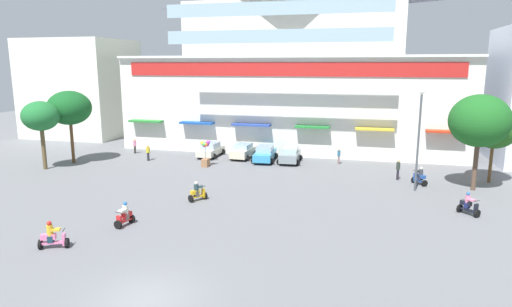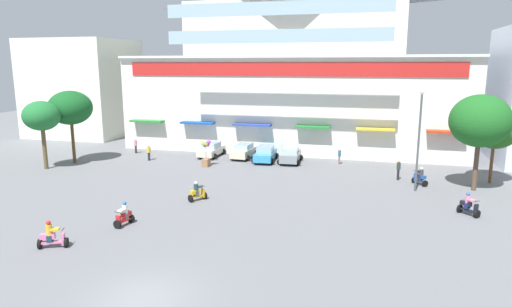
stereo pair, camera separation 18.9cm
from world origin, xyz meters
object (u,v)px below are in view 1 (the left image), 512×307
(plaza_tree_1, at_px, (480,121))
(scooter_rider_0, at_px, (53,237))
(scooter_rider_1, at_px, (197,193))
(pedestrian_3, at_px, (398,168))
(parked_car_2, at_px, (265,154))
(plaza_tree_3, at_px, (494,128))
(pedestrian_2, at_px, (135,145))
(streetlamp_near, at_px, (419,134))
(plaza_tree_2, at_px, (41,117))
(scooter_rider_2, at_px, (469,205))
(scooter_rider_4, at_px, (420,177))
(balloon_vendor_cart, at_px, (205,154))
(plaza_tree_0, at_px, (69,108))
(pedestrian_1, at_px, (339,155))
(parked_car_1, at_px, (243,151))
(scooter_rider_3, at_px, (125,216))
(parked_car_3, at_px, (290,155))
(parked_car_0, at_px, (211,149))
(pedestrian_0, at_px, (148,152))

(plaza_tree_1, bearing_deg, scooter_rider_0, -143.57)
(scooter_rider_1, relative_size, pedestrian_3, 0.84)
(parked_car_2, bearing_deg, scooter_rider_1, -96.52)
(plaza_tree_1, relative_size, plaza_tree_3, 1.18)
(pedestrian_2, relative_size, streetlamp_near, 0.21)
(pedestrian_2, height_order, streetlamp_near, streetlamp_near)
(plaza_tree_2, height_order, scooter_rider_1, plaza_tree_2)
(scooter_rider_2, bearing_deg, parked_car_2, 142.93)
(plaza_tree_1, xyz_separation_m, scooter_rider_0, (-24.00, -17.71, -4.77))
(scooter_rider_0, distance_m, scooter_rider_4, 27.16)
(scooter_rider_0, height_order, balloon_vendor_cart, balloon_vendor_cart)
(plaza_tree_0, height_order, scooter_rider_0, plaza_tree_0)
(scooter_rider_1, relative_size, pedestrian_1, 0.93)
(plaza_tree_3, distance_m, scooter_rider_4, 7.22)
(pedestrian_1, distance_m, balloon_vendor_cart, 12.95)
(plaza_tree_2, distance_m, pedestrian_1, 28.13)
(plaza_tree_3, height_order, balloon_vendor_cart, plaza_tree_3)
(pedestrian_1, height_order, balloon_vendor_cart, balloon_vendor_cart)
(parked_car_1, relative_size, pedestrian_2, 2.54)
(parked_car_2, height_order, scooter_rider_2, parked_car_2)
(plaza_tree_1, distance_m, scooter_rider_4, 6.17)
(scooter_rider_1, relative_size, scooter_rider_2, 0.95)
(parked_car_1, bearing_deg, plaza_tree_0, -157.86)
(scooter_rider_2, relative_size, streetlamp_near, 0.20)
(scooter_rider_3, bearing_deg, pedestrian_1, 60.87)
(parked_car_3, xyz_separation_m, balloon_vendor_cart, (-7.51, -3.63, 0.44))
(streetlamp_near, bearing_deg, parked_car_1, 152.93)
(balloon_vendor_cart, bearing_deg, plaza_tree_0, -172.14)
(parked_car_0, height_order, scooter_rider_4, scooter_rider_4)
(scooter_rider_1, height_order, pedestrian_2, pedestrian_2)
(scooter_rider_1, bearing_deg, plaza_tree_1, 22.02)
(scooter_rider_2, bearing_deg, scooter_rider_4, 108.43)
(plaza_tree_2, bearing_deg, scooter_rider_0, -49.34)
(scooter_rider_0, xyz_separation_m, pedestrian_2, (-8.85, 24.12, 0.30))
(plaza_tree_0, relative_size, parked_car_0, 1.66)
(parked_car_0, distance_m, scooter_rider_0, 24.64)
(plaza_tree_2, xyz_separation_m, pedestrian_3, (31.63, 4.12, -3.92))
(balloon_vendor_cart, bearing_deg, pedestrian_1, 18.75)
(pedestrian_1, height_order, streetlamp_near, streetlamp_near)
(parked_car_0, relative_size, pedestrian_3, 2.48)
(parked_car_0, relative_size, parked_car_2, 0.94)
(plaza_tree_3, relative_size, streetlamp_near, 0.82)
(plaza_tree_2, height_order, scooter_rider_2, plaza_tree_2)
(pedestrian_1, bearing_deg, parked_car_0, 178.38)
(parked_car_3, xyz_separation_m, pedestrian_2, (-17.31, 0.40, 0.13))
(parked_car_3, relative_size, scooter_rider_1, 2.69)
(plaza_tree_1, distance_m, parked_car_1, 22.24)
(scooter_rider_0, height_order, scooter_rider_4, scooter_rider_0)
(scooter_rider_1, distance_m, pedestrian_3, 17.19)
(pedestrian_0, height_order, streetlamp_near, streetlamp_near)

